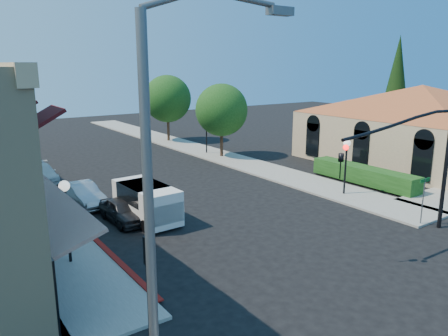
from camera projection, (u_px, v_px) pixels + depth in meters
ground at (362, 284)px, 16.45m from camera, size 120.00×120.00×0.00m
sidewalk_right at (192, 148)px, 42.84m from camera, size 3.50×50.00×0.12m
curb_red_strip at (108, 254)px, 18.98m from camera, size 0.25×10.00×0.06m
mission_building at (419, 116)px, 37.03m from camera, size 30.12×30.12×6.40m
hedge at (363, 184)px, 30.15m from camera, size 1.40×8.00×1.10m
conifer_far at (397, 81)px, 44.95m from camera, size 3.20×3.20×11.00m
street_tree_a at (222, 110)px, 37.93m from camera, size 4.56×4.56×6.48m
street_tree_b at (167, 99)px, 45.81m from camera, size 4.94×4.94×7.02m
signal_mast_arm at (423, 153)px, 19.97m from camera, size 8.01×0.39×6.00m
secondary_signal at (149, 269)px, 12.57m from camera, size 0.28×0.42×3.32m
cobra_streetlight at (165, 210)px, 8.53m from camera, size 3.60×0.25×9.31m
street_name_sign at (424, 194)px, 22.00m from camera, size 0.80×0.06×2.50m
lamppost_left_near at (65, 201)px, 17.45m from camera, size 0.44×0.44×3.57m
lamppost_left_far at (5, 148)px, 28.61m from camera, size 0.44×0.44×3.57m
lamppost_right_near at (346, 153)px, 26.94m from camera, size 0.44×0.44×3.57m
lamppost_right_far at (206, 124)px, 39.69m from camera, size 0.44×0.44×3.57m
white_van at (147, 200)px, 22.81m from camera, size 2.08×4.45×1.94m
parked_car_a at (122, 211)px, 22.77m from camera, size 1.56×3.68×1.24m
parked_car_b at (83, 194)px, 25.41m from camera, size 1.71×4.18×1.35m
parked_car_c at (43, 173)px, 30.83m from camera, size 1.79×4.03×1.15m
parked_car_d at (32, 164)px, 33.58m from camera, size 1.85×3.96×1.10m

